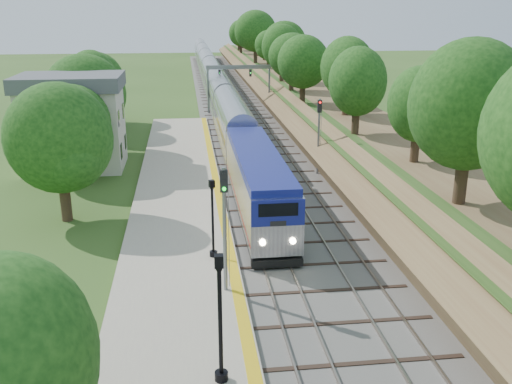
{
  "coord_description": "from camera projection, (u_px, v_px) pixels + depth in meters",
  "views": [
    {
      "loc": [
        -4.49,
        -19.37,
        13.36
      ],
      "look_at": [
        -0.5,
        12.77,
        2.8
      ],
      "focal_mm": 40.0,
      "sensor_mm": 36.0,
      "label": 1
    }
  ],
  "objects": [
    {
      "name": "signal_farside",
      "position": [
        319.0,
        129.0,
        46.25
      ],
      "size": [
        0.34,
        0.27,
        6.23
      ],
      "color": "slate",
      "rests_on": "ground"
    },
    {
      "name": "station_building",
      "position": [
        73.0,
        121.0,
        48.34
      ],
      "size": [
        8.6,
        6.6,
        8.0
      ],
      "color": "beige",
      "rests_on": "ground"
    },
    {
      "name": "embankment",
      "position": [
        291.0,
        92.0,
        80.16
      ],
      "size": [
        10.64,
        170.0,
        11.7
      ],
      "color": "brown",
      "rests_on": "ground"
    },
    {
      "name": "trees_behind_platform",
      "position": [
        90.0,
        139.0,
        39.73
      ],
      "size": [
        7.82,
        53.32,
        7.21
      ],
      "color": "#332316",
      "rests_on": "ground"
    },
    {
      "name": "signal_platform",
      "position": [
        224.0,
        216.0,
        26.3
      ],
      "size": [
        0.36,
        0.28,
        6.1
      ],
      "color": "slate",
      "rests_on": "platform"
    },
    {
      "name": "signal_gantry",
      "position": [
        239.0,
        76.0,
        73.62
      ],
      "size": [
        8.4,
        0.38,
        6.2
      ],
      "color": "slate",
      "rests_on": "ground"
    },
    {
      "name": "platform",
      "position": [
        179.0,
        217.0,
        37.37
      ],
      "size": [
        6.4,
        68.0,
        0.38
      ],
      "primitive_type": "cube",
      "color": "#B0A88E",
      "rests_on": "ground"
    },
    {
      "name": "lamppost_mid",
      "position": [
        220.0,
        326.0,
        20.11
      ],
      "size": [
        0.49,
        0.49,
        4.98
      ],
      "color": "black",
      "rests_on": "platform"
    },
    {
      "name": "ground",
      "position": [
        307.0,
        355.0,
        22.94
      ],
      "size": [
        320.0,
        320.0,
        0.0
      ],
      "primitive_type": "plane",
      "color": "#2D4C19",
      "rests_on": "ground"
    },
    {
      "name": "yellow_stripe",
      "position": [
        222.0,
        213.0,
        37.64
      ],
      "size": [
        0.55,
        68.0,
        0.01
      ],
      "primitive_type": "cube",
      "color": "gold",
      "rests_on": "platform"
    },
    {
      "name": "trackbed",
      "position": [
        232.0,
        106.0,
        79.77
      ],
      "size": [
        9.5,
        170.0,
        0.28
      ],
      "color": "#4C4944",
      "rests_on": "ground"
    },
    {
      "name": "train",
      "position": [
        213.0,
        80.0,
        91.1
      ],
      "size": [
        2.83,
        132.74,
        4.15
      ],
      "color": "black",
      "rests_on": "trackbed"
    },
    {
      "name": "lamppost_far",
      "position": [
        213.0,
        223.0,
        30.51
      ],
      "size": [
        0.43,
        0.43,
        4.34
      ],
      "color": "black",
      "rests_on": "platform"
    }
  ]
}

